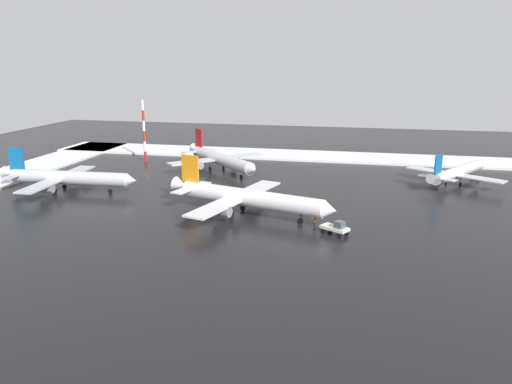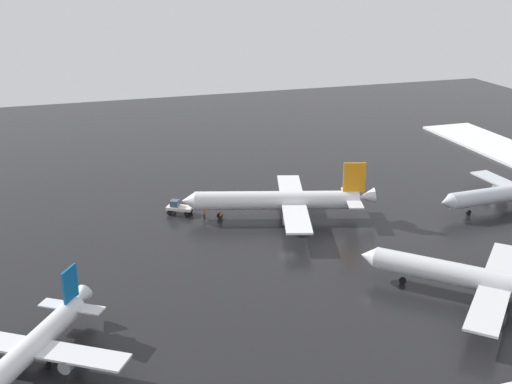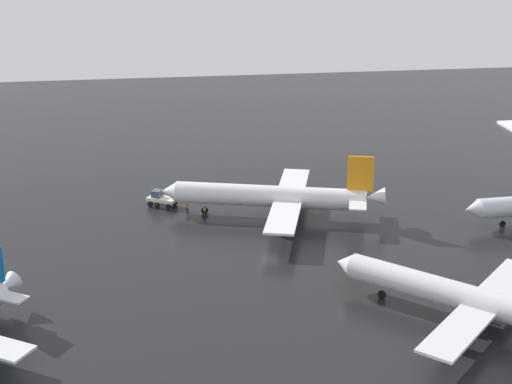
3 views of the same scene
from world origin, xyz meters
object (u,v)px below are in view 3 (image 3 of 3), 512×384
Objects in this scene: airplane_foreground_jet at (467,298)px; ground_crew_by_nose_gear at (187,207)px; ground_crew_beside_wing at (205,210)px; airplane_far_rear at (275,196)px; pushback_tug at (161,198)px.

airplane_foreground_jet reaches higher than ground_crew_by_nose_gear.
airplane_foreground_jet is at bearing 61.02° from ground_crew_beside_wing.
airplane_far_rear is 18.53m from pushback_tug.
ground_crew_by_nose_gear is at bearing -0.33° from airplane_far_rear.
airplane_far_rear is 13.75m from ground_crew_by_nose_gear.
airplane_foreground_jet is 4.99× the size of pushback_tug.
ground_crew_by_nose_gear and ground_crew_beside_wing have the same top height.
ground_crew_beside_wing is at bearing 171.32° from pushback_tug.
ground_crew_beside_wing is (2.51, -1.73, 0.00)m from ground_crew_by_nose_gear.
airplane_far_rear is 38.41m from airplane_foreground_jet.
pushback_tug is (-16.84, 7.45, -2.05)m from airplane_far_rear.
airplane_far_rear is 19.48× the size of ground_crew_by_nose_gear.
pushback_tug is at bearing -8.37° from airplane_foreground_jet.
airplane_far_rear is at bearing 104.62° from ground_crew_beside_wing.
airplane_foreground_jet is 48.34m from ground_crew_by_nose_gear.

